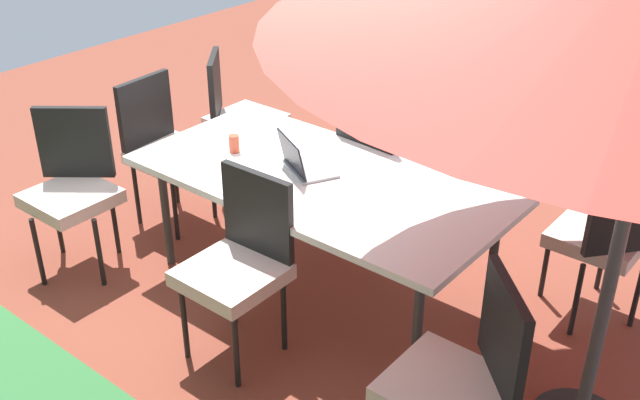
% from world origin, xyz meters
% --- Properties ---
extents(ground_plane, '(10.00, 10.00, 0.02)m').
position_xyz_m(ground_plane, '(0.00, 0.00, -0.01)').
color(ground_plane, brown).
extents(dining_table, '(2.09, 1.05, 0.75)m').
position_xyz_m(dining_table, '(0.00, 0.00, 0.70)').
color(dining_table, white).
rests_on(dining_table, ground_plane).
extents(chair_southwest, '(0.58, 0.58, 0.98)m').
position_xyz_m(chair_southwest, '(-1.35, -0.74, 0.55)').
color(chair_southwest, beige).
rests_on(chair_southwest, ground_plane).
extents(chair_northwest, '(0.59, 0.59, 0.98)m').
position_xyz_m(chair_northwest, '(-1.31, 0.72, 0.55)').
color(chair_northwest, beige).
rests_on(chair_northwest, ground_plane).
extents(chair_northeast, '(0.58, 0.58, 0.98)m').
position_xyz_m(chair_northeast, '(1.32, 0.71, 0.55)').
color(chair_northeast, beige).
rests_on(chair_northeast, ground_plane).
extents(chair_north, '(0.46, 0.47, 0.98)m').
position_xyz_m(chair_north, '(-0.02, 0.67, 0.55)').
color(chair_north, beige).
rests_on(chair_north, ground_plane).
extents(chair_east, '(0.47, 0.46, 0.98)m').
position_xyz_m(chair_east, '(1.33, -0.01, 0.55)').
color(chair_east, beige).
rests_on(chair_east, ground_plane).
extents(chair_south, '(0.46, 0.47, 0.98)m').
position_xyz_m(chair_south, '(0.05, -0.65, 0.55)').
color(chair_south, beige).
rests_on(chair_south, ground_plane).
extents(chair_southeast, '(0.59, 0.58, 0.98)m').
position_xyz_m(chair_southeast, '(1.34, -0.70, 0.55)').
color(chair_southeast, beige).
rests_on(chair_southeast, ground_plane).
extents(laptop, '(0.40, 0.37, 0.21)m').
position_xyz_m(laptop, '(0.11, 0.01, 0.79)').
color(laptop, gray).
rests_on(laptop, dining_table).
extents(cup, '(0.06, 0.06, 0.10)m').
position_xyz_m(cup, '(0.59, 0.07, 0.80)').
color(cup, '#CC4C33').
rests_on(cup, dining_table).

